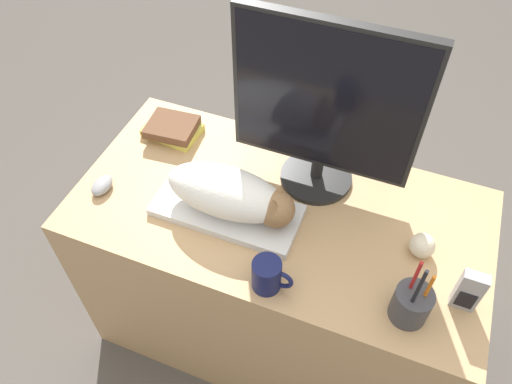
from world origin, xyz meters
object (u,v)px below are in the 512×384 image
(phone, at_px, (469,291))
(book_stack, at_px, (172,128))
(pen_cup, at_px, (411,304))
(keyboard, at_px, (227,210))
(monitor, at_px, (325,107))
(baseball, at_px, (422,246))
(coffee_mug, at_px, (268,275))
(computer_mouse, at_px, (102,186))
(cat, at_px, (233,194))

(phone, height_order, book_stack, phone)
(pen_cup, xyz_separation_m, phone, (0.12, 0.08, 0.01))
(book_stack, bearing_deg, keyboard, -38.30)
(monitor, xyz_separation_m, baseball, (0.34, -0.16, -0.25))
(coffee_mug, relative_size, book_stack, 0.59)
(computer_mouse, height_order, book_stack, book_stack)
(computer_mouse, relative_size, baseball, 1.20)
(monitor, bearing_deg, pen_cup, -45.59)
(coffee_mug, relative_size, baseball, 1.58)
(cat, xyz_separation_m, monitor, (0.18, 0.22, 0.19))
(computer_mouse, xyz_separation_m, book_stack, (0.08, 0.29, 0.01))
(cat, bearing_deg, phone, -4.68)
(keyboard, relative_size, monitor, 0.79)
(cat, height_order, computer_mouse, cat)
(pen_cup, bearing_deg, baseball, 90.44)
(pen_cup, bearing_deg, computer_mouse, 175.37)
(cat, xyz_separation_m, computer_mouse, (-0.41, -0.05, -0.08))
(book_stack, bearing_deg, computer_mouse, -105.90)
(computer_mouse, xyz_separation_m, pen_cup, (0.93, -0.08, 0.04))
(phone, bearing_deg, cat, 175.32)
(cat, height_order, pen_cup, pen_cup)
(baseball, bearing_deg, phone, -43.80)
(keyboard, xyz_separation_m, pen_cup, (0.54, -0.13, 0.04))
(keyboard, distance_m, cat, 0.08)
(keyboard, relative_size, computer_mouse, 5.10)
(monitor, distance_m, pen_cup, 0.54)
(cat, distance_m, coffee_mug, 0.25)
(keyboard, xyz_separation_m, computer_mouse, (-0.39, -0.05, 0.00))
(pen_cup, relative_size, phone, 1.72)
(baseball, distance_m, phone, 0.17)
(cat, distance_m, computer_mouse, 0.42)
(computer_mouse, bearing_deg, monitor, 25.25)
(keyboard, bearing_deg, phone, -4.53)
(keyboard, relative_size, phone, 3.16)
(pen_cup, bearing_deg, coffee_mug, -171.93)
(cat, bearing_deg, computer_mouse, -172.30)
(cat, xyz_separation_m, coffee_mug, (0.17, -0.18, -0.04))
(cat, height_order, phone, cat)
(coffee_mug, bearing_deg, baseball, 35.14)
(baseball, xyz_separation_m, phone, (0.12, -0.12, 0.03))
(cat, distance_m, baseball, 0.53)
(pen_cup, bearing_deg, keyboard, 166.53)
(computer_mouse, relative_size, pen_cup, 0.36)
(cat, xyz_separation_m, phone, (0.64, -0.05, -0.03))
(coffee_mug, height_order, baseball, coffee_mug)
(keyboard, bearing_deg, baseball, 6.89)
(keyboard, relative_size, pen_cup, 1.84)
(phone, bearing_deg, monitor, 149.57)
(monitor, height_order, computer_mouse, monitor)
(monitor, distance_m, book_stack, 0.56)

